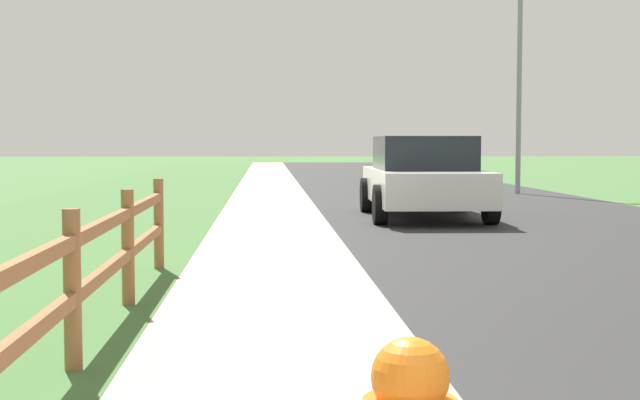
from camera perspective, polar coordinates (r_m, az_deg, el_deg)
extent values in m
plane|color=#446F39|center=(26.15, -1.00, 0.57)|extent=(120.00, 120.00, 0.00)
cube|color=#2C2C2C|center=(28.49, 5.89, 0.82)|extent=(7.00, 66.00, 0.01)
cube|color=#BC9F92|center=(28.19, -7.27, 0.77)|extent=(6.00, 66.00, 0.01)
cube|color=#446F39|center=(28.33, -10.30, 0.76)|extent=(5.00, 66.00, 0.00)
sphere|color=orange|center=(2.81, 5.67, -10.94)|extent=(0.24, 0.24, 0.24)
cube|color=#CB6115|center=(2.80, 5.68, -9.40)|extent=(0.04, 0.04, 0.04)
cylinder|color=#916039|center=(5.86, -15.23, -5.47)|extent=(0.11, 0.11, 1.01)
cylinder|color=#916039|center=(8.06, -11.92, -2.93)|extent=(0.11, 0.11, 1.01)
cylinder|color=#916039|center=(10.29, -10.05, -1.49)|extent=(0.11, 0.11, 1.01)
cube|color=#916039|center=(5.86, -15.22, -5.96)|extent=(0.07, 9.05, 0.09)
cube|color=#916039|center=(5.82, -15.28, -2.51)|extent=(0.07, 9.05, 0.09)
cube|color=white|center=(17.07, 6.51, 0.89)|extent=(2.03, 4.56, 0.61)
cube|color=#1E232B|center=(17.13, 6.48, 2.95)|extent=(1.74, 2.37, 0.62)
cylinder|color=black|center=(18.36, 2.92, 0.31)|extent=(0.24, 0.69, 0.69)
cylinder|color=black|center=(18.61, 8.78, 0.32)|extent=(0.24, 0.69, 0.69)
cylinder|color=black|center=(15.58, 3.77, -0.29)|extent=(0.24, 0.69, 0.69)
cylinder|color=black|center=(15.88, 10.64, -0.27)|extent=(0.24, 0.69, 0.69)
cylinder|color=gray|center=(25.34, 12.34, 6.88)|extent=(0.14, 0.14, 5.75)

